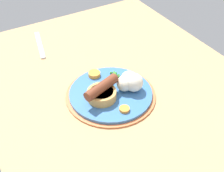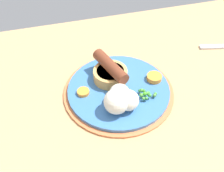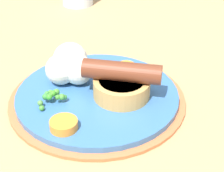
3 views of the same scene
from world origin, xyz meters
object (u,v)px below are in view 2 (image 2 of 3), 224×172
(dinner_plate, at_px, (119,90))
(carrot_slice_1, at_px, (83,92))
(carrot_slice_0, at_px, (154,77))
(pea_pile, at_px, (146,94))
(sausage_pudding, at_px, (111,72))
(cauliflower_floret, at_px, (120,99))

(dinner_plate, bearing_deg, carrot_slice_1, 176.10)
(dinner_plate, xyz_separation_m, carrot_slice_0, (0.09, 0.00, 0.01))
(dinner_plate, relative_size, carrot_slice_1, 9.29)
(carrot_slice_0, bearing_deg, pea_pile, -129.21)
(pea_pile, height_order, carrot_slice_0, pea_pile)
(sausage_pudding, bearing_deg, carrot_slice_0, -124.67)
(cauliflower_floret, height_order, carrot_slice_0, cauliflower_floret)
(sausage_pudding, relative_size, carrot_slice_0, 3.14)
(cauliflower_floret, bearing_deg, sausage_pudding, 87.61)
(dinner_plate, relative_size, pea_pile, 5.98)
(pea_pile, xyz_separation_m, carrot_slice_0, (0.04, 0.05, -0.00))
(pea_pile, height_order, cauliflower_floret, cauliflower_floret)
(dinner_plate, distance_m, cauliflower_floret, 0.07)
(cauliflower_floret, bearing_deg, pea_pile, 10.13)
(cauliflower_floret, bearing_deg, carrot_slice_0, 30.01)
(dinner_plate, height_order, carrot_slice_1, carrot_slice_1)
(dinner_plate, relative_size, sausage_pudding, 2.28)
(sausage_pudding, height_order, pea_pile, sausage_pudding)
(carrot_slice_0, relative_size, carrot_slice_1, 1.30)
(sausage_pudding, bearing_deg, dinner_plate, 177.38)
(dinner_plate, distance_m, carrot_slice_0, 0.10)
(cauliflower_floret, height_order, carrot_slice_1, cauliflower_floret)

